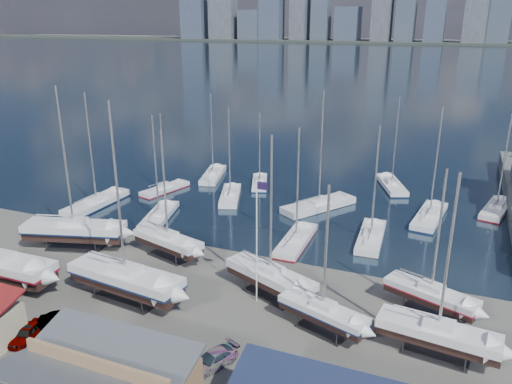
% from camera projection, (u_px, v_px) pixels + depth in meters
% --- Properties ---
extents(ground, '(1400.00, 1400.00, 0.00)m').
position_uv_depth(ground, '(207.00, 295.00, 48.72)').
color(ground, '#605E59').
rests_on(ground, ground).
extents(water, '(1400.00, 600.00, 0.40)m').
position_uv_depth(water, '(431.00, 62.00, 319.97)').
color(water, '#172736').
rests_on(water, ground).
extents(far_shore, '(1400.00, 80.00, 2.20)m').
position_uv_depth(far_shore, '(447.00, 43.00, 547.02)').
color(far_shore, '#2D332D').
rests_on(far_shore, ground).
extents(skyline, '(639.14, 43.80, 107.69)m').
position_uv_depth(skyline, '(444.00, 6.00, 531.90)').
color(skyline, '#475166').
rests_on(skyline, far_shore).
extents(shed_grey, '(12.60, 8.40, 4.17)m').
position_uv_depth(shed_grey, '(97.00, 382.00, 34.02)').
color(shed_grey, '#8C6B4C').
rests_on(shed_grey, ground).
extents(sailboat_cradle_0, '(12.30, 6.48, 18.91)m').
position_uv_depth(sailboat_cradle_0, '(74.00, 230.00, 58.31)').
color(sailboat_cradle_0, '#2D2D33').
rests_on(sailboat_cradle_0, ground).
extents(sailboat_cradle_1, '(12.21, 3.59, 19.37)m').
position_uv_depth(sailboat_cradle_1, '(0.00, 265.00, 49.86)').
color(sailboat_cradle_1, '#2D2D33').
rests_on(sailboat_cradle_1, ground).
extents(sailboat_cradle_2, '(9.27, 4.79, 14.68)m').
position_uv_depth(sailboat_cradle_2, '(168.00, 241.00, 55.96)').
color(sailboat_cradle_2, '#2D2D33').
rests_on(sailboat_cradle_2, ground).
extents(sailboat_cradle_3, '(12.26, 4.61, 19.10)m').
position_uv_depth(sailboat_cradle_3, '(126.00, 278.00, 47.38)').
color(sailboat_cradle_3, '#2D2D33').
rests_on(sailboat_cradle_3, ground).
extents(sailboat_cradle_4, '(10.10, 6.30, 15.99)m').
position_uv_depth(sailboat_cradle_4, '(270.00, 277.00, 48.03)').
color(sailboat_cradle_4, '#2D2D33').
rests_on(sailboat_cradle_4, ground).
extents(sailboat_cradle_5, '(8.44, 4.78, 13.37)m').
position_uv_depth(sailboat_cradle_5, '(323.00, 312.00, 42.49)').
color(sailboat_cradle_5, '#2D2D33').
rests_on(sailboat_cradle_5, ground).
extents(sailboat_cradle_6, '(8.73, 5.29, 13.83)m').
position_uv_depth(sailboat_cradle_6, '(431.00, 294.00, 45.15)').
color(sailboat_cradle_6, '#2D2D33').
rests_on(sailboat_cradle_6, ground).
extents(sailboat_cradle_7, '(9.62, 3.69, 15.36)m').
position_uv_depth(sailboat_cradle_7, '(438.00, 334.00, 39.40)').
color(sailboat_cradle_7, '#2D2D33').
rests_on(sailboat_cradle_7, ground).
extents(sailboat_moored_0, '(3.62, 11.51, 17.05)m').
position_uv_depth(sailboat_moored_0, '(97.00, 204.00, 71.96)').
color(sailboat_moored_0, black).
rests_on(sailboat_moored_0, water).
extents(sailboat_moored_1, '(4.62, 8.95, 12.88)m').
position_uv_depth(sailboat_moored_1, '(165.00, 190.00, 78.09)').
color(sailboat_moored_1, black).
rests_on(sailboat_moored_1, water).
extents(sailboat_moored_2, '(5.23, 10.26, 14.92)m').
position_uv_depth(sailboat_moored_2, '(213.00, 176.00, 84.80)').
color(sailboat_moored_2, black).
rests_on(sailboat_moored_2, water).
extents(sailboat_moored_3, '(5.15, 10.31, 14.85)m').
position_uv_depth(sailboat_moored_3, '(159.00, 217.00, 67.17)').
color(sailboat_moored_3, black).
rests_on(sailboat_moored_3, water).
extents(sailboat_moored_4, '(5.73, 9.79, 14.28)m').
position_uv_depth(sailboat_moored_4, '(230.00, 197.00, 74.90)').
color(sailboat_moored_4, black).
rests_on(sailboat_moored_4, water).
extents(sailboat_moored_5, '(5.05, 8.57, 12.38)m').
position_uv_depth(sailboat_moored_5, '(260.00, 183.00, 81.08)').
color(sailboat_moored_5, black).
rests_on(sailboat_moored_5, water).
extents(sailboat_moored_6, '(2.99, 9.98, 14.84)m').
position_uv_depth(sailboat_moored_6, '(296.00, 242.00, 59.74)').
color(sailboat_moored_6, black).
rests_on(sailboat_moored_6, water).
extents(sailboat_moored_7, '(9.03, 11.50, 17.51)m').
position_uv_depth(sailboat_moored_7, '(319.00, 207.00, 70.87)').
color(sailboat_moored_7, black).
rests_on(sailboat_moored_7, water).
extents(sailboat_moored_8, '(6.43, 10.44, 15.13)m').
position_uv_depth(sailboat_moored_8, '(391.00, 186.00, 79.71)').
color(sailboat_moored_8, black).
rests_on(sailboat_moored_8, water).
extents(sailboat_moored_9, '(3.37, 10.05, 14.95)m').
position_uv_depth(sailboat_moored_9, '(371.00, 238.00, 60.72)').
color(sailboat_moored_9, black).
rests_on(sailboat_moored_9, water).
extents(sailboat_moored_10, '(4.32, 10.99, 16.00)m').
position_uv_depth(sailboat_moored_10, '(429.00, 218.00, 66.98)').
color(sailboat_moored_10, black).
rests_on(sailboat_moored_10, water).
extents(sailboat_moored_11, '(4.90, 10.06, 14.50)m').
position_uv_depth(sailboat_moored_11, '(496.00, 210.00, 69.69)').
color(sailboat_moored_11, black).
rests_on(sailboat_moored_11, water).
extents(car_a, '(2.31, 4.05, 1.30)m').
position_uv_depth(car_a, '(27.00, 333.00, 41.82)').
color(car_a, gray).
rests_on(car_a, ground).
extents(car_b, '(4.77, 3.34, 1.49)m').
position_uv_depth(car_b, '(64.00, 322.00, 43.13)').
color(car_b, gray).
rests_on(car_b, ground).
extents(car_c, '(2.74, 4.84, 1.28)m').
position_uv_depth(car_c, '(112.00, 357.00, 38.85)').
color(car_c, gray).
rests_on(car_c, ground).
extents(car_d, '(3.42, 4.75, 1.28)m').
position_uv_depth(car_d, '(213.00, 360.00, 38.56)').
color(car_d, gray).
rests_on(car_d, ground).
extents(flagpole, '(1.09, 0.12, 12.34)m').
position_uv_depth(flagpole, '(258.00, 233.00, 45.41)').
color(flagpole, white).
rests_on(flagpole, ground).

